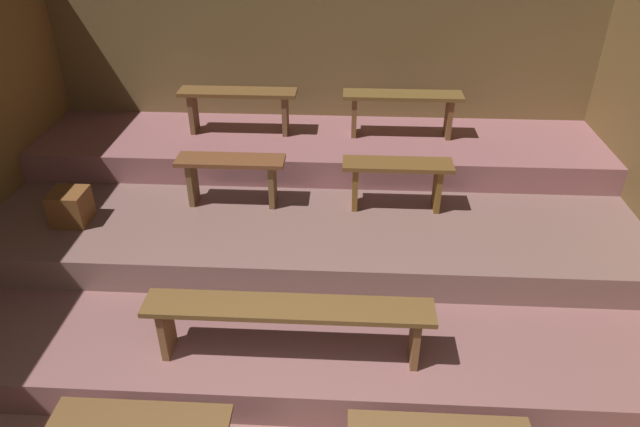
{
  "coord_description": "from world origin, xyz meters",
  "views": [
    {
      "loc": [
        0.31,
        -1.26,
        3.27
      ],
      "look_at": [
        0.07,
        3.09,
        0.63
      ],
      "focal_mm": 32.14,
      "sensor_mm": 36.0,
      "label": 1
    }
  ],
  "objects_px": {
    "bench_upper_left": "(238,101)",
    "wooden_crate_middle": "(71,207)",
    "bench_middle_right": "(397,175)",
    "bench_upper_right": "(402,104)",
    "bench_lower_center": "(289,316)",
    "bench_middle_left": "(231,171)"
  },
  "relations": [
    {
      "from": "bench_lower_center",
      "to": "bench_middle_right",
      "type": "xyz_separation_m",
      "value": [
        0.82,
        1.65,
        0.25
      ]
    },
    {
      "from": "bench_middle_right",
      "to": "bench_upper_left",
      "type": "distance_m",
      "value": 1.91
    },
    {
      "from": "bench_lower_center",
      "to": "bench_middle_left",
      "type": "distance_m",
      "value": 1.8
    },
    {
      "from": "bench_lower_center",
      "to": "bench_middle_right",
      "type": "distance_m",
      "value": 1.86
    },
    {
      "from": "bench_upper_left",
      "to": "wooden_crate_middle",
      "type": "xyz_separation_m",
      "value": [
        -1.27,
        -1.41,
        -0.48
      ]
    },
    {
      "from": "bench_middle_left",
      "to": "bench_upper_right",
      "type": "xyz_separation_m",
      "value": [
        1.6,
        1.01,
        0.3
      ]
    },
    {
      "from": "bench_lower_center",
      "to": "bench_upper_left",
      "type": "height_order",
      "value": "bench_upper_left"
    },
    {
      "from": "bench_lower_center",
      "to": "bench_upper_left",
      "type": "distance_m",
      "value": 2.82
    },
    {
      "from": "bench_middle_right",
      "to": "bench_upper_left",
      "type": "bearing_deg",
      "value": 147.7
    },
    {
      "from": "wooden_crate_middle",
      "to": "bench_middle_right",
      "type": "bearing_deg",
      "value": 8.03
    },
    {
      "from": "bench_middle_right",
      "to": "bench_upper_right",
      "type": "xyz_separation_m",
      "value": [
        0.09,
        1.01,
        0.3
      ]
    },
    {
      "from": "bench_middle_right",
      "to": "bench_upper_left",
      "type": "xyz_separation_m",
      "value": [
        -1.6,
        1.01,
        0.3
      ]
    },
    {
      "from": "bench_middle_right",
      "to": "wooden_crate_middle",
      "type": "relative_size",
      "value": 3.3
    },
    {
      "from": "bench_lower_center",
      "to": "bench_middle_left",
      "type": "height_order",
      "value": "bench_middle_left"
    },
    {
      "from": "bench_upper_right",
      "to": "bench_upper_left",
      "type": "bearing_deg",
      "value": 180.0
    },
    {
      "from": "bench_lower_center",
      "to": "bench_middle_left",
      "type": "relative_size",
      "value": 2.02
    },
    {
      "from": "bench_upper_right",
      "to": "bench_middle_left",
      "type": "bearing_deg",
      "value": -147.7
    },
    {
      "from": "bench_lower_center",
      "to": "bench_upper_right",
      "type": "bearing_deg",
      "value": 71.09
    },
    {
      "from": "bench_middle_left",
      "to": "wooden_crate_middle",
      "type": "relative_size",
      "value": 3.3
    },
    {
      "from": "bench_upper_left",
      "to": "wooden_crate_middle",
      "type": "distance_m",
      "value": 1.96
    },
    {
      "from": "bench_middle_left",
      "to": "bench_middle_right",
      "type": "xyz_separation_m",
      "value": [
        1.5,
        0.0,
        0.0
      ]
    },
    {
      "from": "bench_middle_right",
      "to": "bench_upper_right",
      "type": "relative_size",
      "value": 0.81
    }
  ]
}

